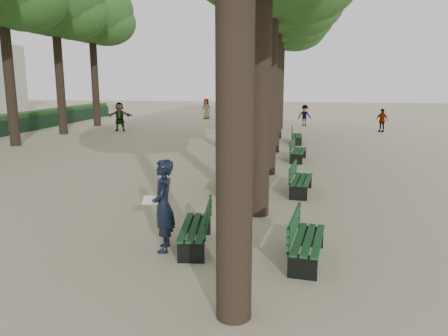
# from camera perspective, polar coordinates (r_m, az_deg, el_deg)

# --- Properties ---
(ground) EXTENTS (120.00, 120.00, 0.00)m
(ground) POSITION_cam_1_polar(r_m,az_deg,el_deg) (8.84, -6.90, -11.43)
(ground) COLOR tan
(ground) RESTS_ON ground
(tree_central_4) EXTENTS (6.00, 6.00, 9.95)m
(tree_central_4) POSITION_cam_1_polar(r_m,az_deg,el_deg) (26.18, 7.34, 20.72)
(tree_central_4) COLOR #33261C
(tree_central_4) RESTS_ON ground
(tree_central_5) EXTENTS (6.00, 6.00, 9.95)m
(tree_central_5) POSITION_cam_1_polar(r_m,az_deg,el_deg) (31.12, 7.58, 19.23)
(tree_central_5) COLOR #33261C
(tree_central_5) RESTS_ON ground
(tree_far_5) EXTENTS (6.00, 6.00, 10.45)m
(tree_far_5) POSITION_cam_1_polar(r_m,az_deg,el_deg) (34.28, -16.99, 18.96)
(tree_far_5) COLOR #33261C
(tree_far_5) RESTS_ON ground
(bench_left_0) EXTENTS (0.76, 1.85, 0.92)m
(bench_left_0) POSITION_cam_1_polar(r_m,az_deg,el_deg) (9.14, -3.80, -8.74)
(bench_left_0) COLOR black
(bench_left_0) RESTS_ON ground
(bench_left_1) EXTENTS (0.71, 1.84, 0.92)m
(bench_left_1) POSITION_cam_1_polar(r_m,az_deg,el_deg) (13.55, 0.42, -1.96)
(bench_left_1) COLOR black
(bench_left_1) RESTS_ON ground
(bench_left_2) EXTENTS (0.62, 1.81, 0.92)m
(bench_left_2) POSITION_cam_1_polar(r_m,az_deg,el_deg) (18.27, 2.59, 1.56)
(bench_left_2) COLOR black
(bench_left_2) RESTS_ON ground
(bench_left_3) EXTENTS (0.66, 1.83, 0.92)m
(bench_left_3) POSITION_cam_1_polar(r_m,az_deg,el_deg) (24.01, 4.06, 3.94)
(bench_left_3) COLOR black
(bench_left_3) RESTS_ON ground
(bench_right_0) EXTENTS (0.80, 1.86, 0.92)m
(bench_right_0) POSITION_cam_1_polar(r_m,az_deg,el_deg) (8.60, 10.80, -10.26)
(bench_right_0) COLOR black
(bench_right_0) RESTS_ON ground
(bench_right_1) EXTENTS (0.79, 1.86, 0.92)m
(bench_right_1) POSITION_cam_1_polar(r_m,az_deg,el_deg) (13.49, 10.04, -2.20)
(bench_right_1) COLOR black
(bench_right_1) RESTS_ON ground
(bench_right_2) EXTENTS (0.79, 1.86, 0.92)m
(bench_right_2) POSITION_cam_1_polar(r_m,az_deg,el_deg) (18.87, 9.68, 1.72)
(bench_right_2) COLOR black
(bench_right_2) RESTS_ON ground
(bench_right_3) EXTENTS (0.59, 1.81, 0.92)m
(bench_right_3) POSITION_cam_1_polar(r_m,az_deg,el_deg) (23.96, 9.48, 3.80)
(bench_right_3) COLOR black
(bench_right_3) RESTS_ON ground
(man_with_map) EXTENTS (0.69, 0.81, 1.89)m
(man_with_map) POSITION_cam_1_polar(r_m,az_deg,el_deg) (8.87, -7.93, -4.90)
(man_with_map) COLOR black
(man_with_map) RESTS_ON ground
(pedestrian_c) EXTENTS (0.88, 0.82, 1.53)m
(pedestrian_c) POSITION_cam_1_polar(r_m,az_deg,el_deg) (30.74, 19.91, 5.87)
(pedestrian_c) COLOR #262628
(pedestrian_c) RESTS_ON ground
(pedestrian_a) EXTENTS (0.81, 0.35, 1.65)m
(pedestrian_a) POSITION_cam_1_polar(r_m,az_deg,el_deg) (34.55, 1.87, 7.21)
(pedestrian_a) COLOR #262628
(pedestrian_a) RESTS_ON ground
(pedestrian_d) EXTENTS (0.93, 0.63, 1.77)m
(pedestrian_d) POSITION_cam_1_polar(r_m,az_deg,el_deg) (38.51, -2.32, 7.73)
(pedestrian_d) COLOR #262628
(pedestrian_d) RESTS_ON ground
(pedestrian_e) EXTENTS (1.83, 0.79, 1.93)m
(pedestrian_e) POSITION_cam_1_polar(r_m,az_deg,el_deg) (30.23, -13.48, 6.54)
(pedestrian_e) COLOR #262628
(pedestrian_e) RESTS_ON ground
(pedestrian_b) EXTENTS (1.05, 0.57, 1.56)m
(pedestrian_b) POSITION_cam_1_polar(r_m,az_deg,el_deg) (33.15, 10.49, 6.76)
(pedestrian_b) COLOR #262628
(pedestrian_b) RESTS_ON ground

